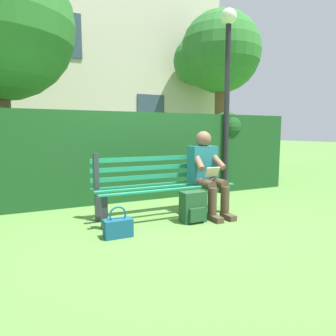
% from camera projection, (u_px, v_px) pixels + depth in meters
% --- Properties ---
extents(ground, '(60.00, 60.00, 0.00)m').
position_uv_depth(ground, '(165.00, 216.00, 4.05)').
color(ground, '#517F38').
extents(park_bench, '(1.89, 0.52, 0.87)m').
position_uv_depth(park_bench, '(162.00, 183.00, 4.08)').
color(park_bench, '#2D3338').
rests_on(park_bench, ground).
extents(person_seated, '(0.44, 0.73, 1.15)m').
position_uv_depth(person_seated, '(207.00, 171.00, 4.14)').
color(person_seated, '#1E6672').
rests_on(person_seated, ground).
extents(hedge_backdrop, '(5.99, 0.70, 1.53)m').
position_uv_depth(hedge_backdrop, '(139.00, 154.00, 5.21)').
color(hedge_backdrop, '#19471E').
rests_on(hedge_backdrop, ground).
extents(building_facade, '(10.08, 3.31, 6.10)m').
position_uv_depth(building_facade, '(60.00, 73.00, 9.68)').
color(building_facade, beige).
rests_on(building_facade, ground).
extents(backpack, '(0.31, 0.26, 0.39)m').
position_uv_depth(backpack, '(193.00, 207.00, 3.79)').
color(backpack, '#1E4728').
rests_on(backpack, ground).
extents(handbag, '(0.31, 0.15, 0.34)m').
position_uv_depth(handbag, '(118.00, 227.00, 3.25)').
color(handbag, navy).
rests_on(handbag, ground).
extents(tree_far, '(2.53, 2.41, 4.74)m').
position_uv_depth(tree_far, '(216.00, 55.00, 9.00)').
color(tree_far, brown).
rests_on(tree_far, ground).
extents(lamp_post, '(0.28, 0.28, 3.31)m').
position_uv_depth(lamp_post, '(227.00, 79.00, 5.39)').
color(lamp_post, black).
rests_on(lamp_post, ground).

